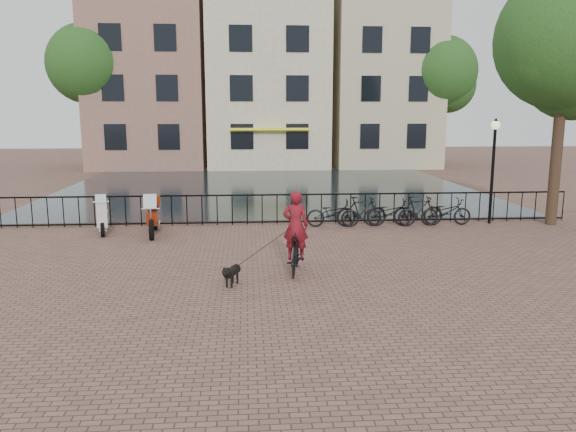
{
  "coord_description": "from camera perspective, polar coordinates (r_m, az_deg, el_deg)",
  "views": [
    {
      "loc": [
        -1.0,
        -10.53,
        3.71
      ],
      "look_at": [
        0.0,
        3.0,
        1.2
      ],
      "focal_mm": 35.0,
      "sensor_mm": 36.0,
      "label": 1
    }
  ],
  "objects": [
    {
      "name": "cyclist",
      "position": [
        13.05,
        0.77,
        -2.12
      ],
      "size": [
        0.78,
        1.72,
        2.27
      ],
      "rotation": [
        0.0,
        0.0,
        2.97
      ],
      "color": "black",
      "rests_on": "ground"
    },
    {
      "name": "parked_bike_4",
      "position": [
        19.39,
        15.74,
        0.41
      ],
      "size": [
        1.74,
        0.67,
        0.9
      ],
      "primitive_type": "imported",
      "rotation": [
        0.0,
        0.0,
        1.61
      ],
      "color": "black",
      "rests_on": "ground"
    },
    {
      "name": "tree_far_left",
      "position": [
        38.96,
        -19.73,
        14.33
      ],
      "size": [
        5.04,
        5.04,
        9.27
      ],
      "color": "black",
      "rests_on": "ground"
    },
    {
      "name": "canal_water",
      "position": [
        28.1,
        -2.16,
        2.89
      ],
      "size": [
        20.0,
        20.0,
        0.0
      ],
      "primitive_type": "plane",
      "color": "black",
      "rests_on": "ground"
    },
    {
      "name": "motorcycle",
      "position": [
        17.66,
        -13.56,
        0.39
      ],
      "size": [
        0.63,
        2.01,
        1.41
      ],
      "rotation": [
        0.0,
        0.0,
        0.08
      ],
      "color": "maroon",
      "rests_on": "ground"
    },
    {
      "name": "lamp_post",
      "position": [
        19.95,
        20.17,
        6.01
      ],
      "size": [
        0.3,
        0.3,
        3.45
      ],
      "color": "black",
      "rests_on": "ground"
    },
    {
      "name": "tree_near_right",
      "position": [
        20.67,
        26.43,
        15.72
      ],
      "size": [
        4.48,
        4.48,
        8.24
      ],
      "color": "black",
      "rests_on": "ground"
    },
    {
      "name": "canal_house_left",
      "position": [
        41.14,
        -13.73,
        13.94
      ],
      "size": [
        7.5,
        9.0,
        12.8
      ],
      "color": "#805C4B",
      "rests_on": "ground"
    },
    {
      "name": "railing",
      "position": [
        18.84,
        -1.12,
        0.68
      ],
      "size": [
        20.0,
        0.05,
        1.02
      ],
      "color": "black",
      "rests_on": "ground"
    },
    {
      "name": "canal_house_mid",
      "position": [
        40.62,
        -2.17,
        13.56
      ],
      "size": [
        8.0,
        9.5,
        11.8
      ],
      "color": "#BCAF8E",
      "rests_on": "ground"
    },
    {
      "name": "parked_bike_1",
      "position": [
        18.6,
        7.47,
        0.45
      ],
      "size": [
        1.68,
        0.54,
        1.0
      ],
      "primitive_type": "imported",
      "rotation": [
        0.0,
        0.0,
        1.61
      ],
      "color": "black",
      "rests_on": "ground"
    },
    {
      "name": "scooter",
      "position": [
        18.34,
        -18.32,
        0.4
      ],
      "size": [
        0.69,
        1.49,
        1.34
      ],
      "rotation": [
        0.0,
        0.0,
        0.2
      ],
      "color": "silver",
      "rests_on": "ground"
    },
    {
      "name": "parked_bike_2",
      "position": [
        18.82,
        10.3,
        0.34
      ],
      "size": [
        1.76,
        0.75,
        0.9
      ],
      "primitive_type": "imported",
      "rotation": [
        0.0,
        0.0,
        1.48
      ],
      "color": "black",
      "rests_on": "ground"
    },
    {
      "name": "ground",
      "position": [
        11.21,
        1.15,
        -8.85
      ],
      "size": [
        100.0,
        100.0,
        0.0
      ],
      "primitive_type": "plane",
      "color": "brown",
      "rests_on": "ground"
    },
    {
      "name": "parked_bike_0",
      "position": [
        18.44,
        4.57,
        0.27
      ],
      "size": [
        1.76,
        0.73,
        0.9
      ],
      "primitive_type": "imported",
      "rotation": [
        0.0,
        0.0,
        1.49
      ],
      "color": "black",
      "rests_on": "ground"
    },
    {
      "name": "canal_house_right",
      "position": [
        41.74,
        9.23,
        14.39
      ],
      "size": [
        7.0,
        9.0,
        13.3
      ],
      "color": "#B4AE86",
      "rests_on": "ground"
    },
    {
      "name": "parked_bike_3",
      "position": [
        19.08,
        13.07,
        0.52
      ],
      "size": [
        1.67,
        0.48,
        1.0
      ],
      "primitive_type": "imported",
      "rotation": [
        0.0,
        0.0,
        1.57
      ],
      "color": "black",
      "rests_on": "ground"
    },
    {
      "name": "dog",
      "position": [
        12.3,
        -5.7,
        -5.92
      ],
      "size": [
        0.49,
        0.78,
        0.5
      ],
      "rotation": [
        0.0,
        0.0,
        -0.37
      ],
      "color": "black",
      "rests_on": "ground"
    },
    {
      "name": "tree_far_right",
      "position": [
        39.81,
        15.3,
        13.93
      ],
      "size": [
        4.76,
        4.76,
        8.76
      ],
      "color": "black",
      "rests_on": "ground"
    }
  ]
}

